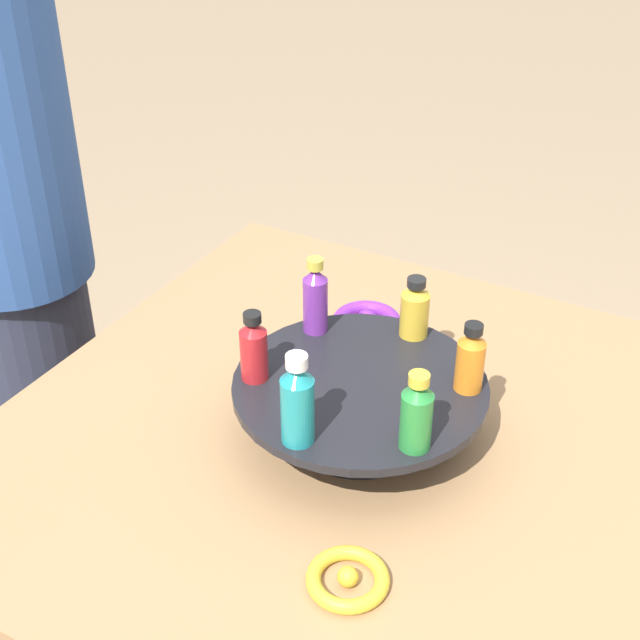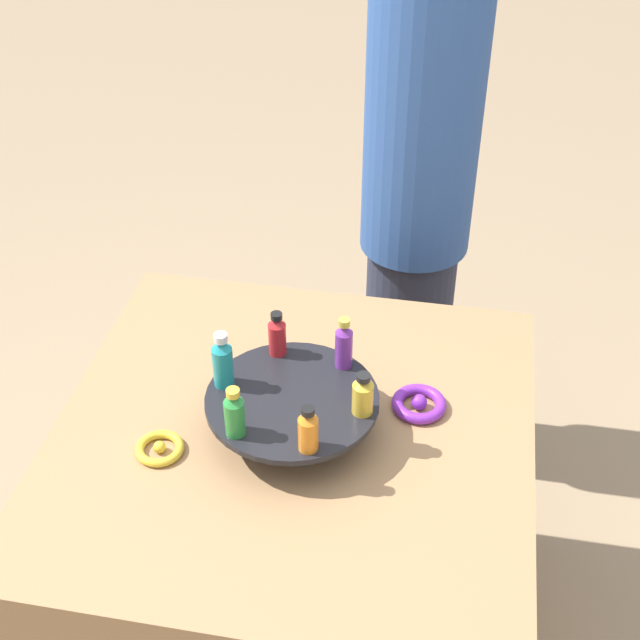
{
  "view_description": "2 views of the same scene",
  "coord_description": "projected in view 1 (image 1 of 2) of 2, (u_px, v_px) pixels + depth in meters",
  "views": [
    {
      "loc": [
        0.38,
        -0.79,
        1.46
      ],
      "look_at": [
        -0.06,
        0.01,
        0.86
      ],
      "focal_mm": 50.0,
      "sensor_mm": 36.0,
      "label": 1
    },
    {
      "loc": [
        1.16,
        0.27,
        1.89
      ],
      "look_at": [
        -0.13,
        0.03,
        0.88
      ],
      "focal_mm": 50.0,
      "sensor_mm": 36.0,
      "label": 2
    }
  ],
  "objects": [
    {
      "name": "party_table",
      "position": [
        353.0,
        618.0,
        1.33
      ],
      "size": [
        0.89,
        0.89,
        0.72
      ],
      "color": "#9E754C",
      "rests_on": "ground_plane"
    },
    {
      "name": "bottle_purple",
      "position": [
        315.0,
        298.0,
        1.17
      ],
      "size": [
        0.03,
        0.03,
        0.11
      ],
      "color": "#702D93",
      "rests_on": "display_stand"
    },
    {
      "name": "bottle_red",
      "position": [
        254.0,
        349.0,
        1.08
      ],
      "size": [
        0.03,
        0.03,
        0.09
      ],
      "color": "#B21E23",
      "rests_on": "display_stand"
    },
    {
      "name": "display_stand",
      "position": [
        360.0,
        399.0,
        1.11
      ],
      "size": [
        0.32,
        0.32,
        0.08
      ],
      "color": "black",
      "rests_on": "party_table"
    },
    {
      "name": "ribbon_bow_purple",
      "position": [
        367.0,
        322.0,
        1.34
      ],
      "size": [
        0.1,
        0.1,
        0.03
      ],
      "color": "purple",
      "rests_on": "party_table"
    },
    {
      "name": "bottle_teal",
      "position": [
        297.0,
        402.0,
        0.98
      ],
      "size": [
        0.04,
        0.04,
        0.12
      ],
      "color": "teal",
      "rests_on": "display_stand"
    },
    {
      "name": "person_figure",
      "position": [
        2.0,
        202.0,
        1.51
      ],
      "size": [
        0.27,
        0.27,
        1.6
      ],
      "rotation": [
        0.0,
        0.0,
        -0.2
      ],
      "color": "#282D42",
      "rests_on": "ground_plane"
    },
    {
      "name": "bottle_green",
      "position": [
        417.0,
        414.0,
        0.97
      ],
      "size": [
        0.04,
        0.04,
        0.1
      ],
      "color": "#288438",
      "rests_on": "display_stand"
    },
    {
      "name": "ribbon_bow_gold",
      "position": [
        348.0,
        579.0,
        0.93
      ],
      "size": [
        0.09,
        0.09,
        0.02
      ],
      "color": "gold",
      "rests_on": "party_table"
    },
    {
      "name": "bottle_gold",
      "position": [
        415.0,
        309.0,
        1.16
      ],
      "size": [
        0.04,
        0.04,
        0.09
      ],
      "color": "gold",
      "rests_on": "display_stand"
    },
    {
      "name": "bottle_orange",
      "position": [
        470.0,
        359.0,
        1.06
      ],
      "size": [
        0.03,
        0.03,
        0.09
      ],
      "color": "orange",
      "rests_on": "display_stand"
    }
  ]
}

